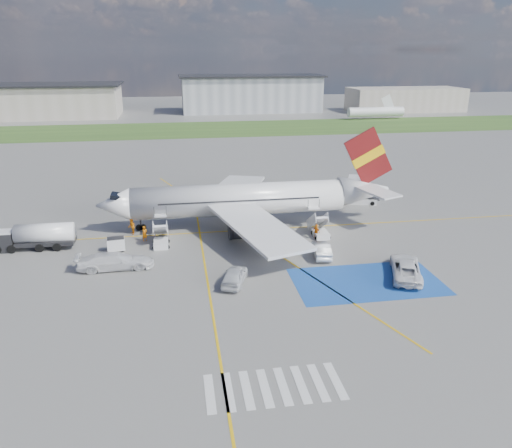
# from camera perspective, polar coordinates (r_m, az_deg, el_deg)

# --- Properties ---
(ground) EXTENTS (400.00, 400.00, 0.00)m
(ground) POSITION_cam_1_polar(r_m,az_deg,el_deg) (49.88, 0.07, -5.42)
(ground) COLOR #60605E
(ground) RESTS_ON ground
(grass_strip) EXTENTS (400.00, 30.00, 0.01)m
(grass_strip) POSITION_cam_1_polar(r_m,az_deg,el_deg) (141.45, -6.27, 10.71)
(grass_strip) COLOR #2D4C1E
(grass_strip) RESTS_ON ground
(taxiway_line_main) EXTENTS (120.00, 0.20, 0.01)m
(taxiway_line_main) POSITION_cam_1_polar(r_m,az_deg,el_deg) (60.87, -1.75, -0.75)
(taxiway_line_main) COLOR gold
(taxiway_line_main) RESTS_ON ground
(taxiway_line_cross) EXTENTS (0.20, 60.00, 0.01)m
(taxiway_line_cross) POSITION_cam_1_polar(r_m,az_deg,el_deg) (40.56, -4.72, -11.72)
(taxiway_line_cross) COLOR gold
(taxiway_line_cross) RESTS_ON ground
(taxiway_line_diag) EXTENTS (20.71, 56.45, 0.01)m
(taxiway_line_diag) POSITION_cam_1_polar(r_m,az_deg,el_deg) (60.87, -1.75, -0.75)
(taxiway_line_diag) COLOR gold
(taxiway_line_diag) RESTS_ON ground
(staging_box) EXTENTS (14.00, 8.00, 0.01)m
(staging_box) POSITION_cam_1_polar(r_m,az_deg,el_deg) (48.91, 12.57, -6.44)
(staging_box) COLOR #194798
(staging_box) RESTS_ON ground
(crosswalk) EXTENTS (9.00, 4.00, 0.01)m
(crosswalk) POSITION_cam_1_polar(r_m,az_deg,el_deg) (34.34, 2.06, -18.12)
(crosswalk) COLOR silver
(crosswalk) RESTS_ON ground
(terminal_west) EXTENTS (60.00, 22.00, 10.00)m
(terminal_west) POSITION_cam_1_polar(r_m,az_deg,el_deg) (181.79, -25.03, 12.55)
(terminal_west) COLOR gray
(terminal_west) RESTS_ON ground
(terminal_centre) EXTENTS (48.00, 18.00, 12.00)m
(terminal_centre) POSITION_cam_1_polar(r_m,az_deg,el_deg) (182.38, -0.60, 14.63)
(terminal_centre) COLOR gray
(terminal_centre) RESTS_ON ground
(terminal_east) EXTENTS (40.00, 16.00, 8.00)m
(terminal_east) POSITION_cam_1_polar(r_m,az_deg,el_deg) (192.07, 16.66, 13.49)
(terminal_east) COLOR gray
(terminal_east) RESTS_ON ground
(airliner) EXTENTS (36.81, 32.95, 11.92)m
(airliner) POSITION_cam_1_polar(r_m,az_deg,el_deg) (61.89, -0.65, 2.91)
(airliner) COLOR silver
(airliner) RESTS_ON ground
(airstairs_fwd) EXTENTS (1.90, 5.20, 3.60)m
(airstairs_fwd) POSITION_cam_1_polar(r_m,az_deg,el_deg) (57.16, -10.81, -1.79)
(airstairs_fwd) COLOR silver
(airstairs_fwd) RESTS_ON ground
(airstairs_aft) EXTENTS (1.90, 5.20, 3.60)m
(airstairs_aft) POSITION_cam_1_polar(r_m,az_deg,el_deg) (59.41, 7.30, -0.78)
(airstairs_aft) COLOR silver
(airstairs_aft) RESTS_ON ground
(fuel_tanker) EXTENTS (8.51, 2.63, 2.88)m
(fuel_tanker) POSITION_cam_1_polar(r_m,az_deg,el_deg) (60.07, -23.88, -1.52)
(fuel_tanker) COLOR black
(fuel_tanker) RESTS_ON ground
(gpu_cart) EXTENTS (2.00, 1.42, 1.56)m
(gpu_cart) POSITION_cam_1_polar(r_m,az_deg,el_deg) (56.60, -15.69, -2.32)
(gpu_cart) COLOR silver
(gpu_cart) RESTS_ON ground
(belt_loader) EXTENTS (5.48, 3.17, 1.58)m
(belt_loader) POSITION_cam_1_polar(r_m,az_deg,el_deg) (73.02, 11.71, 2.61)
(belt_loader) COLOR silver
(belt_loader) RESTS_ON ground
(car_silver_a) EXTENTS (3.34, 5.12, 1.62)m
(car_silver_a) POSITION_cam_1_polar(r_m,az_deg,el_deg) (47.09, -2.48, -5.92)
(car_silver_a) COLOR silver
(car_silver_a) RESTS_ON ground
(car_silver_b) EXTENTS (2.26, 4.86, 1.54)m
(car_silver_b) POSITION_cam_1_polar(r_m,az_deg,el_deg) (53.58, 7.48, -2.89)
(car_silver_b) COLOR #ACAFB3
(car_silver_b) RESTS_ON ground
(van_white_a) EXTENTS (4.49, 6.29, 2.15)m
(van_white_a) POSITION_cam_1_polar(r_m,az_deg,el_deg) (50.75, 16.78, -4.52)
(van_white_a) COLOR silver
(van_white_a) RESTS_ON ground
(van_white_b) EXTENTS (5.69, 2.38, 2.22)m
(van_white_b) POSITION_cam_1_polar(r_m,az_deg,el_deg) (51.95, -15.85, -3.82)
(van_white_b) COLOR silver
(van_white_b) RESTS_ON ground
(crew_fwd) EXTENTS (0.78, 0.74, 1.80)m
(crew_fwd) POSITION_cam_1_polar(r_m,az_deg,el_deg) (58.68, -12.60, -1.07)
(crew_fwd) COLOR orange
(crew_fwd) RESTS_ON ground
(crew_nose) EXTENTS (0.94, 1.09, 1.94)m
(crew_nose) POSITION_cam_1_polar(r_m,az_deg,el_deg) (61.11, -14.03, -0.30)
(crew_nose) COLOR orange
(crew_nose) RESTS_ON ground
(crew_aft) EXTENTS (0.91, 1.11, 1.77)m
(crew_aft) POSITION_cam_1_polar(r_m,az_deg,el_deg) (58.39, 6.91, -0.85)
(crew_aft) COLOR orange
(crew_aft) RESTS_ON ground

